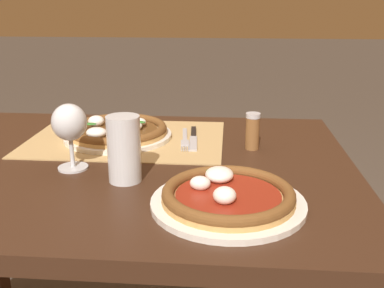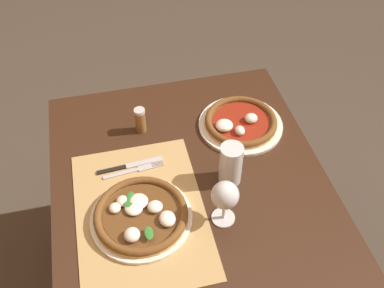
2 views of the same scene
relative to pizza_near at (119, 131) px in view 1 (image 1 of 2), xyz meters
The scene contains 9 objects.
dining_table 0.22m from the pizza_near, 89.25° to the left, with size 1.23×0.87×0.74m.
paper_placemat 0.03m from the pizza_near, behind, with size 0.54×0.38×0.00m, color tan.
pizza_near is the anchor object (origin of this frame).
pizza_far 0.51m from the pizza_near, 127.58° to the left, with size 0.30×0.30×0.05m.
wine_glass 0.25m from the pizza_near, 77.56° to the left, with size 0.08×0.08×0.16m.
pint_glass 0.31m from the pizza_near, 106.22° to the left, with size 0.07×0.07×0.15m.
fork 0.19m from the pizza_near, behind, with size 0.04×0.20×0.00m.
knife 0.21m from the pizza_near, behind, with size 0.03×0.22×0.01m.
pepper_shaker 0.38m from the pizza_near, behind, with size 0.04×0.04×0.10m.
Camera 1 is at (-0.31, 1.02, 1.12)m, focal length 42.00 mm.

